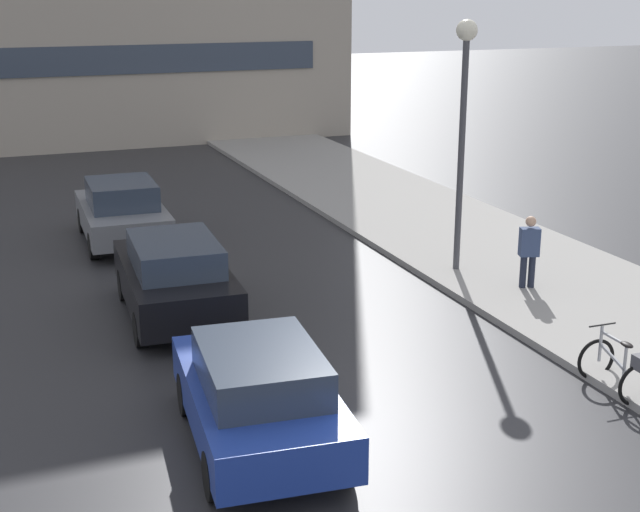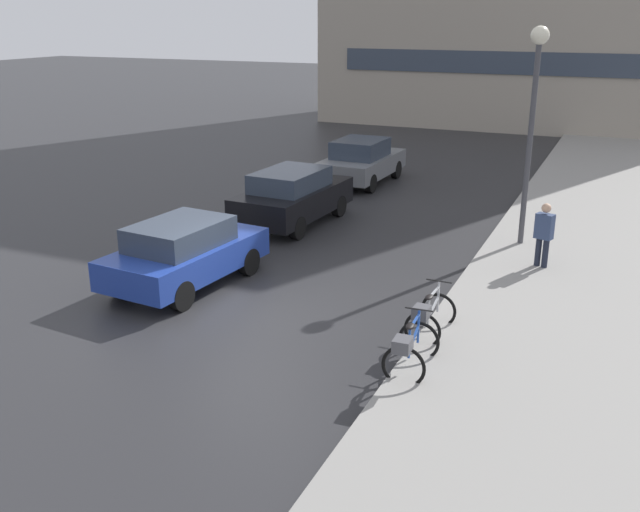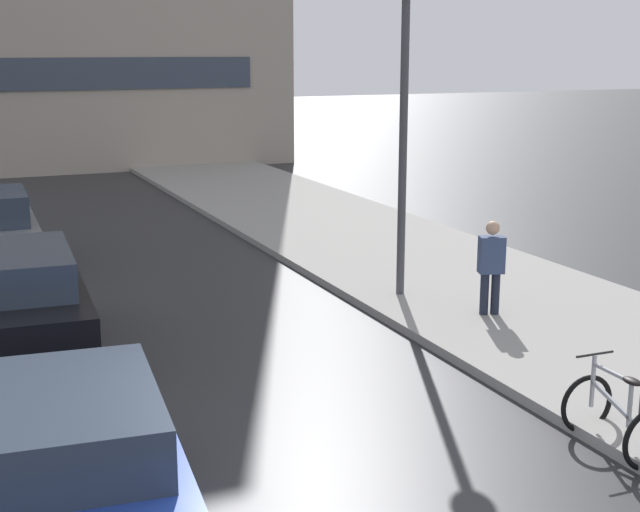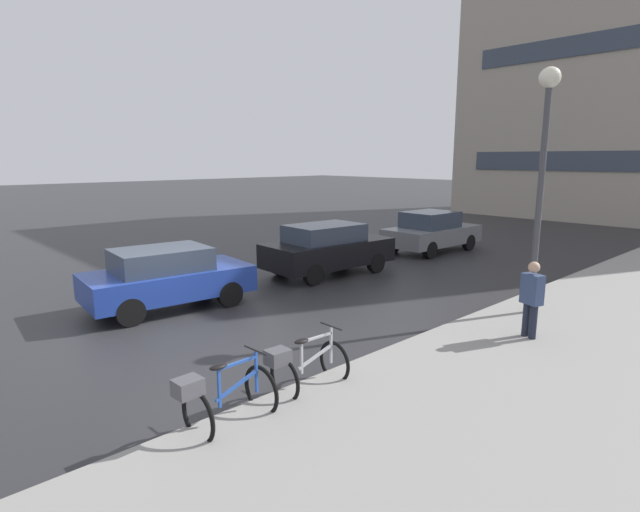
# 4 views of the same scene
# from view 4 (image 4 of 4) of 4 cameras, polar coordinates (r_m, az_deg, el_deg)

# --- Properties ---
(ground_plane) EXTENTS (140.00, 140.00, 0.00)m
(ground_plane) POSITION_cam_4_polar(r_m,az_deg,el_deg) (10.97, -15.52, -8.67)
(ground_plane) COLOR #28282B
(bicycle_nearest) EXTENTS (0.79, 1.38, 1.01)m
(bicycle_nearest) POSITION_cam_4_polar(r_m,az_deg,el_deg) (7.03, -11.11, -15.57)
(bicycle_nearest) COLOR black
(bicycle_nearest) RESTS_ON ground
(bicycle_second) EXTENTS (0.74, 1.36, 1.00)m
(bicycle_second) POSITION_cam_4_polar(r_m,az_deg,el_deg) (7.92, -1.94, -12.38)
(bicycle_second) COLOR black
(bicycle_second) RESTS_ON ground
(car_blue) EXTENTS (2.24, 4.07, 1.50)m
(car_blue) POSITION_cam_4_polar(r_m,az_deg,el_deg) (12.79, -17.11, -2.30)
(car_blue) COLOR navy
(car_blue) RESTS_ON ground
(car_black) EXTENTS (2.12, 4.28, 1.60)m
(car_black) POSITION_cam_4_polar(r_m,az_deg,el_deg) (15.80, 0.86, 0.88)
(car_black) COLOR black
(car_black) RESTS_ON ground
(car_grey) EXTENTS (2.05, 4.15, 1.59)m
(car_grey) POSITION_cam_4_polar(r_m,az_deg,el_deg) (20.19, 12.63, 2.76)
(car_grey) COLOR slate
(car_grey) RESTS_ON ground
(pedestrian) EXTENTS (0.46, 0.35, 1.67)m
(pedestrian) POSITION_cam_4_polar(r_m,az_deg,el_deg) (10.64, 23.02, -4.46)
(pedestrian) COLOR #1E2333
(pedestrian) RESTS_ON ground
(streetlamp) EXTENTS (0.45, 0.45, 5.54)m
(streetlamp) POSITION_cam_4_polar(r_m,az_deg,el_deg) (12.12, 24.23, 11.29)
(streetlamp) COLOR #424247
(streetlamp) RESTS_ON ground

